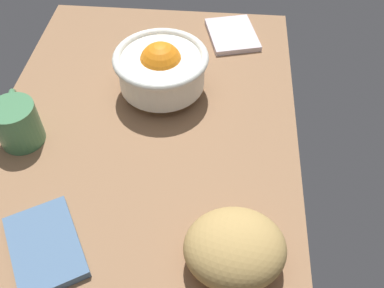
{
  "coord_description": "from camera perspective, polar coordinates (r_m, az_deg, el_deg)",
  "views": [
    {
      "loc": [
        54.37,
        13.93,
        59.19
      ],
      "look_at": [
        7.79,
        9.84,
        5.0
      ],
      "focal_mm": 39.65,
      "sensor_mm": 36.0,
      "label": 1
    }
  ],
  "objects": [
    {
      "name": "ground_plane",
      "position": [
        0.83,
        -6.33,
        1.58
      ],
      "size": [
        81.51,
        58.03,
        3.0
      ],
      "primitive_type": "cube",
      "color": "#8D6646"
    },
    {
      "name": "mug",
      "position": [
        0.82,
        -22.45,
        2.67
      ],
      "size": [
        11.64,
        8.01,
        8.23
      ],
      "color": "#478255",
      "rests_on": "ground"
    },
    {
      "name": "napkin_spare",
      "position": [
        1.03,
        5.43,
        14.45
      ],
      "size": [
        15.74,
        13.71,
        1.24
      ],
      "primitive_type": "cube",
      "rotation": [
        0.0,
        0.0,
        0.26
      ],
      "color": "silver",
      "rests_on": "ground"
    },
    {
      "name": "napkin_folded",
      "position": [
        0.69,
        -19.14,
        -12.9
      ],
      "size": [
        17.43,
        15.83,
        1.59
      ],
      "primitive_type": "cube",
      "rotation": [
        0.0,
        0.0,
        0.54
      ],
      "color": "slate",
      "rests_on": "ground"
    },
    {
      "name": "fruit_bowl",
      "position": [
        0.85,
        -4.18,
        10.36
      ],
      "size": [
        18.64,
        18.64,
        11.3
      ],
      "color": "white",
      "rests_on": "ground"
    },
    {
      "name": "bread_loaf",
      "position": [
        0.62,
        5.78,
        -13.79
      ],
      "size": [
        13.92,
        15.7,
        8.81
      ],
      "primitive_type": "ellipsoid",
      "rotation": [
        0.0,
        0.0,
        1.66
      ],
      "color": "tan",
      "rests_on": "ground"
    }
  ]
}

